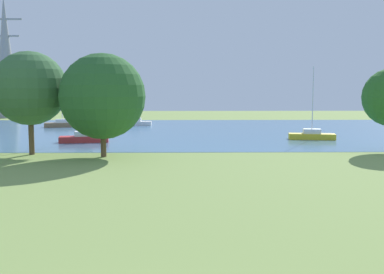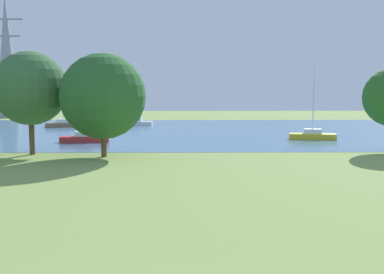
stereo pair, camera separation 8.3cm
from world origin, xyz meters
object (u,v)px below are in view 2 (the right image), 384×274
(sailboat_white, at_px, (136,122))
(sailboat_yellow, at_px, (312,135))
(sailboat_red, at_px, (85,138))
(tree_mid_shore, at_px, (30,88))
(tree_west_near, at_px, (103,96))
(electricity_pylon, at_px, (7,56))
(sailboat_brown, at_px, (63,124))

(sailboat_white, height_order, sailboat_yellow, sailboat_yellow)
(sailboat_red, xyz_separation_m, tree_mid_shore, (-2.48, -8.49, 4.93))
(tree_west_near, bearing_deg, sailboat_white, 91.32)
(sailboat_yellow, distance_m, electricity_pylon, 60.64)
(sailboat_yellow, xyz_separation_m, sailboat_red, (-23.57, -2.31, -0.01))
(sailboat_white, xyz_separation_m, sailboat_red, (-2.92, -20.91, -0.00))
(sailboat_brown, xyz_separation_m, electricity_pylon, (-15.60, 21.84, 10.69))
(sailboat_yellow, bearing_deg, sailboat_white, 137.99)
(sailboat_white, bearing_deg, electricity_pylon, 142.68)
(sailboat_brown, bearing_deg, sailboat_yellow, -27.91)
(sailboat_brown, bearing_deg, sailboat_white, 14.18)
(tree_mid_shore, relative_size, tree_west_near, 1.03)
(sailboat_brown, xyz_separation_m, sailboat_yellow, (30.45, -16.13, 0.00))
(sailboat_white, height_order, sailboat_brown, sailboat_brown)
(electricity_pylon, bearing_deg, sailboat_red, -60.83)
(electricity_pylon, bearing_deg, sailboat_yellow, -39.51)
(sailboat_white, height_order, tree_west_near, tree_west_near)
(sailboat_brown, bearing_deg, tree_west_near, -69.65)
(electricity_pylon, bearing_deg, sailboat_brown, -54.46)
(sailboat_red, bearing_deg, sailboat_yellow, 5.59)
(sailboat_yellow, height_order, sailboat_red, sailboat_yellow)
(tree_mid_shore, height_order, tree_west_near, tree_mid_shore)
(sailboat_red, distance_m, electricity_pylon, 47.35)
(sailboat_yellow, bearing_deg, electricity_pylon, 140.49)
(tree_mid_shore, distance_m, tree_west_near, 6.30)
(sailboat_red, bearing_deg, electricity_pylon, 119.17)
(sailboat_yellow, height_order, tree_mid_shore, tree_mid_shore)
(sailboat_white, bearing_deg, tree_mid_shore, -100.40)
(sailboat_brown, bearing_deg, tree_mid_shore, -80.72)
(sailboat_brown, height_order, sailboat_yellow, sailboat_yellow)
(sailboat_yellow, height_order, electricity_pylon, electricity_pylon)
(sailboat_white, xyz_separation_m, electricity_pylon, (-25.40, 19.36, 10.70))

